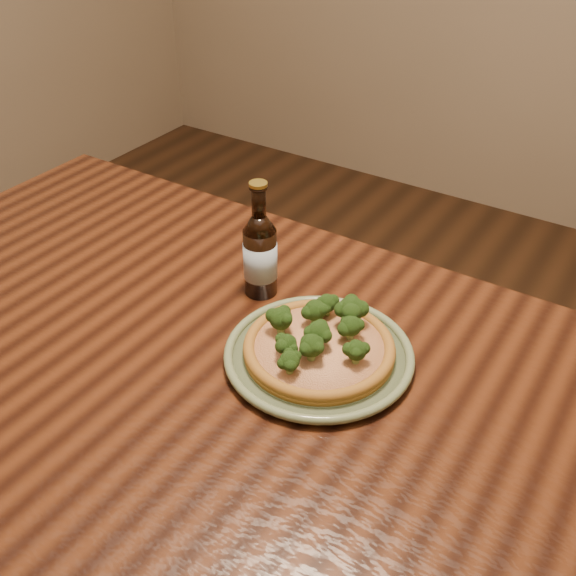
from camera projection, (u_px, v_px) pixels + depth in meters
The scene contains 4 objects.
table at pixel (245, 434), 1.02m from camera, with size 1.60×0.90×0.75m.
plate at pixel (319, 355), 1.01m from camera, with size 0.29×0.29×0.02m.
pizza at pixel (319, 344), 1.00m from camera, with size 0.23×0.23×0.07m.
beer_bottle at pixel (260, 254), 1.11m from camera, with size 0.06×0.06×0.21m.
Camera 1 is at (0.43, -0.46, 1.42)m, focal length 42.00 mm.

